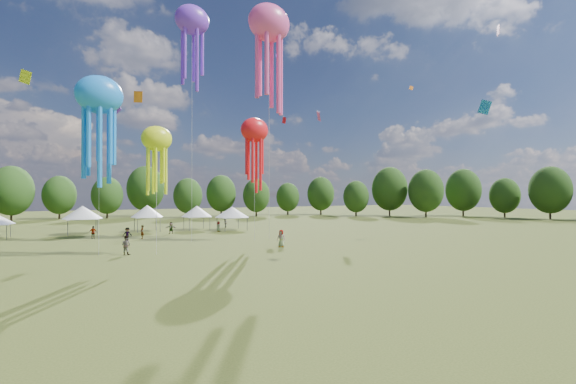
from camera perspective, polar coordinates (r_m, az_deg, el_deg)
ground at (r=15.58m, az=30.20°, el=-22.32°), size 300.00×300.00×0.00m
spectator_near at (r=40.24m, az=-23.06°, el=-7.33°), size 1.15×1.12×1.87m
spectators_far at (r=55.12m, az=-15.44°, el=-5.53°), size 21.97×27.54×1.91m
festival_tents at (r=62.58m, az=-21.42°, el=-2.92°), size 37.10×10.18×4.16m
show_kites at (r=47.22m, az=-16.08°, el=17.49°), size 36.89×10.91×30.92m
small_kites at (r=55.46m, az=-17.14°, el=24.19°), size 72.10×58.42×44.74m
treeline at (r=70.29m, az=-22.72°, el=0.24°), size 201.57×95.24×13.43m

